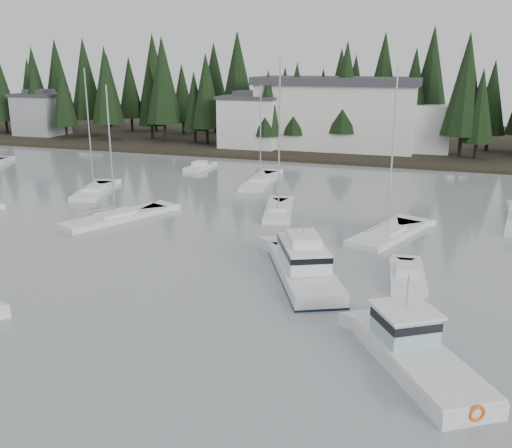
{
  "coord_description": "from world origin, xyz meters",
  "views": [
    {
      "loc": [
        12.45,
        -6.95,
        13.84
      ],
      "look_at": [
        -0.4,
        30.29,
        2.5
      ],
      "focal_mm": 40.0,
      "sensor_mm": 36.0,
      "label": 1
    }
  ],
  "objects": [
    {
      "name": "far_shore_land",
      "position": [
        0.0,
        97.0,
        0.0
      ],
      "size": [
        240.0,
        54.0,
        1.0
      ],
      "primitive_type": "cube",
      "color": "black",
      "rests_on": "ground"
    },
    {
      "name": "conifer_treeline",
      "position": [
        0.0,
        86.0,
        0.0
      ],
      "size": [
        200.0,
        22.0,
        20.0
      ],
      "primitive_type": null,
      "color": "black",
      "rests_on": "ground"
    },
    {
      "name": "house_west",
      "position": [
        -18.0,
        79.0,
        4.65
      ],
      "size": [
        9.54,
        7.42,
        8.75
      ],
      "color": "silver",
      "rests_on": "ground"
    },
    {
      "name": "house_far_west",
      "position": [
        -60.0,
        81.0,
        4.4
      ],
      "size": [
        8.48,
        7.42,
        8.25
      ],
      "color": "#999EA0",
      "rests_on": "ground"
    },
    {
      "name": "harbor_inn",
      "position": [
        -2.96,
        82.34,
        5.78
      ],
      "size": [
        29.5,
        11.5,
        10.9
      ],
      "color": "silver",
      "rests_on": "ground"
    },
    {
      "name": "cabin_cruiser_center",
      "position": [
        3.93,
        27.44,
        0.67
      ],
      "size": [
        7.45,
        10.77,
        4.47
      ],
      "rotation": [
        0.0,
        0.0,
        2.02
      ],
      "color": "white",
      "rests_on": "ground"
    },
    {
      "name": "lobster_boat_teal",
      "position": [
        11.77,
        18.0,
        0.56
      ],
      "size": [
        7.08,
        8.68,
        4.69
      ],
      "rotation": [
        0.0,
        0.0,
        2.15
      ],
      "color": "white",
      "rests_on": "ground"
    },
    {
      "name": "sailboat_1",
      "position": [
        -8.41,
        55.09,
        0.06
      ],
      "size": [
        3.41,
        10.77,
        11.78
      ],
      "rotation": [
        0.0,
        0.0,
        1.65
      ],
      "color": "white",
      "rests_on": "ground"
    },
    {
      "name": "sailboat_2",
      "position": [
        -2.44,
        42.7,
        0.1
      ],
      "size": [
        4.33,
        8.5,
        14.52
      ],
      "rotation": [
        0.0,
        0.0,
        1.81
      ],
      "color": "white",
      "rests_on": "ground"
    },
    {
      "name": "sailboat_4",
      "position": [
        8.09,
        38.38,
        0.08
      ],
      "size": [
        5.77,
        9.4,
        13.99
      ],
      "rotation": [
        0.0,
        0.0,
        1.23
      ],
      "color": "white",
      "rests_on": "ground"
    },
    {
      "name": "sailboat_6",
      "position": [
        -15.63,
        35.59,
        0.06
      ],
      "size": [
        6.53,
        10.37,
        12.41
      ],
      "rotation": [
        0.0,
        0.0,
        1.16
      ],
      "color": "white",
      "rests_on": "ground"
    },
    {
      "name": "sailboat_7",
      "position": [
        -23.72,
        44.17,
        0.08
      ],
      "size": [
        5.15,
        8.88,
        13.65
      ],
      "rotation": [
        0.0,
        0.0,
        1.88
      ],
      "color": "white",
      "rests_on": "ground"
    },
    {
      "name": "runabout_1",
      "position": [
        10.44,
        29.24,
        0.13
      ],
      "size": [
        2.93,
        6.2,
        1.42
      ],
      "rotation": [
        0.0,
        0.0,
        1.7
      ],
      "color": "white",
      "rests_on": "ground"
    },
    {
      "name": "runabout_3",
      "position": [
        -18.9,
        61.02,
        0.13
      ],
      "size": [
        2.29,
        5.69,
        1.42
      ],
      "rotation": [
        0.0,
        0.0,
        1.55
      ],
      "color": "white",
      "rests_on": "ground"
    }
  ]
}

